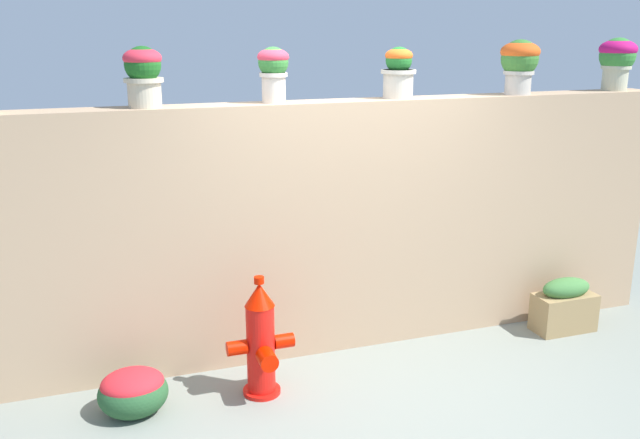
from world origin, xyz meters
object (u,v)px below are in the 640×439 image
object	(u,v)px
potted_plant_1	(143,72)
potted_plant_2	(273,68)
potted_plant_3	(398,70)
potted_plant_4	(520,61)
potted_plant_5	(617,58)
planter_box	(564,306)
fire_hydrant	(261,342)
flower_bush_left	(133,390)

from	to	relation	value
potted_plant_1	potted_plant_2	bearing A→B (deg)	0.58
potted_plant_3	potted_plant_4	xyz separation A→B (m)	(1.08, -0.06, 0.06)
potted_plant_2	potted_plant_5	distance (m)	3.16
planter_box	fire_hydrant	bearing A→B (deg)	-175.97
potted_plant_4	flower_bush_left	bearing A→B (deg)	-170.58
potted_plant_5	flower_bush_left	distance (m)	4.91
potted_plant_3	flower_bush_left	world-z (taller)	potted_plant_3
potted_plant_4	fire_hydrant	xyz separation A→B (m)	(-2.41, -0.59, -1.92)
fire_hydrant	flower_bush_left	size ratio (longest dim) A/B	1.88
potted_plant_2	flower_bush_left	distance (m)	2.52
potted_plant_3	fire_hydrant	world-z (taller)	potted_plant_3
fire_hydrant	potted_plant_4	bearing A→B (deg)	13.67
potted_plant_2	flower_bush_left	world-z (taller)	potted_plant_2
potted_plant_3	potted_plant_5	world-z (taller)	potted_plant_5
potted_plant_1	flower_bush_left	distance (m)	2.22
fire_hydrant	planter_box	xyz separation A→B (m)	(2.80, 0.20, -0.18)
fire_hydrant	planter_box	bearing A→B (deg)	4.03
flower_bush_left	planter_box	world-z (taller)	planter_box
potted_plant_5	fire_hydrant	bearing A→B (deg)	-169.56
potted_plant_5	fire_hydrant	world-z (taller)	potted_plant_5
flower_bush_left	potted_plant_1	bearing A→B (deg)	65.51
potted_plant_1	potted_plant_4	distance (m)	3.06
potted_plant_1	planter_box	size ratio (longest dim) A/B	0.79
potted_plant_4	planter_box	xyz separation A→B (m)	(0.38, -0.39, -2.09)
potted_plant_1	flower_bush_left	bearing A→B (deg)	-114.49
potted_plant_4	planter_box	distance (m)	2.16
potted_plant_3	planter_box	bearing A→B (deg)	-17.00
planter_box	potted_plant_5	bearing A→B (deg)	33.53
potted_plant_4	potted_plant_2	bearing A→B (deg)	178.94
potted_plant_1	planter_box	bearing A→B (deg)	-6.94
flower_bush_left	potted_plant_3	bearing A→B (deg)	15.21
potted_plant_2	fire_hydrant	xyz separation A→B (m)	(-0.30, -0.63, -1.89)
fire_hydrant	planter_box	world-z (taller)	fire_hydrant
potted_plant_1	fire_hydrant	world-z (taller)	potted_plant_1
potted_plant_2	potted_plant_3	bearing A→B (deg)	1.06
potted_plant_3	potted_plant_4	world-z (taller)	potted_plant_4
potted_plant_1	potted_plant_3	xyz separation A→B (m)	(1.98, 0.03, -0.03)
potted_plant_1	potted_plant_4	xyz separation A→B (m)	(3.06, -0.03, 0.03)
potted_plant_2	planter_box	distance (m)	3.27
potted_plant_1	flower_bush_left	xyz separation A→B (m)	(-0.26, -0.58, -2.12)
potted_plant_1	potted_plant_3	bearing A→B (deg)	0.83
potted_plant_4	potted_plant_5	world-z (taller)	potted_plant_5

